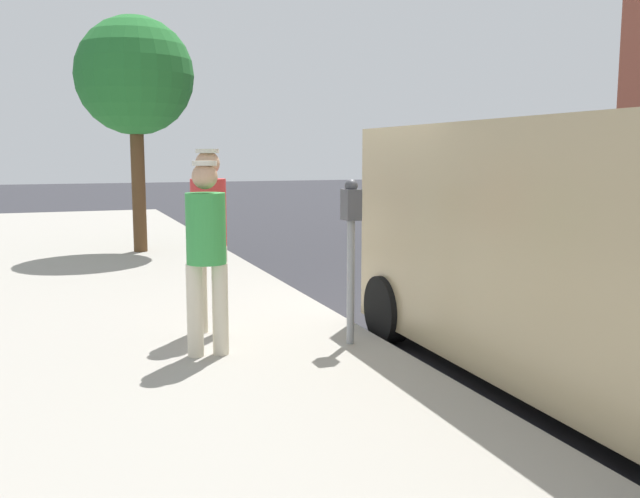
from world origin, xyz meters
name	(u,v)px	position (x,y,z in m)	size (l,w,h in m)	color
ground_plane	(449,333)	(0.00, 0.00, 0.00)	(80.00, 80.00, 0.00)	#2D2D33
sidewalk_slab	(106,360)	(3.50, 0.00, 0.07)	(5.00, 32.00, 0.15)	#9E998E
parking_meter_near	(351,233)	(1.35, 0.49, 1.18)	(0.14, 0.18, 1.52)	gray
pedestrian_in_red	(209,228)	(2.48, -0.34, 1.19)	(0.34, 0.34, 1.79)	beige
pedestrian_in_green	(206,246)	(2.66, 0.41, 1.12)	(0.36, 0.34, 1.69)	beige
parked_van	(614,251)	(-0.15, 2.12, 1.15)	(2.19, 5.23, 2.15)	tan
street_tree	(135,77)	(2.49, -6.47, 3.20)	(2.04, 2.04, 4.11)	brown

